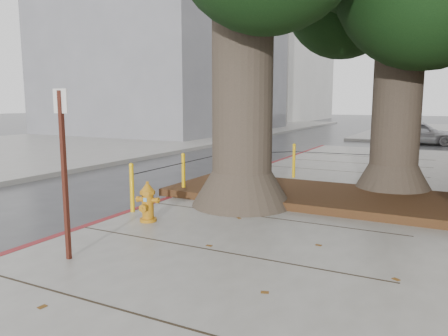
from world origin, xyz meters
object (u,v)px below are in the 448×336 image
object	(u,v)px
fire_hydrant	(148,202)
car_dark	(193,129)
car_silver	(419,133)
signpost	(64,165)

from	to	relation	value
fire_hydrant	car_dark	world-z (taller)	car_dark
car_silver	car_dark	distance (m)	12.61
car_silver	car_dark	world-z (taller)	car_silver
signpost	car_silver	bearing A→B (deg)	79.68
signpost	car_dark	size ratio (longest dim) A/B	0.57
fire_hydrant	car_silver	world-z (taller)	car_silver
fire_hydrant	signpost	xyz separation A→B (m)	(0.19, -1.98, 0.93)
signpost	car_dark	distance (m)	20.82
car_silver	car_dark	xyz separation A→B (m)	(-12.38, -2.37, -0.05)
fire_hydrant	car_dark	distance (m)	18.96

